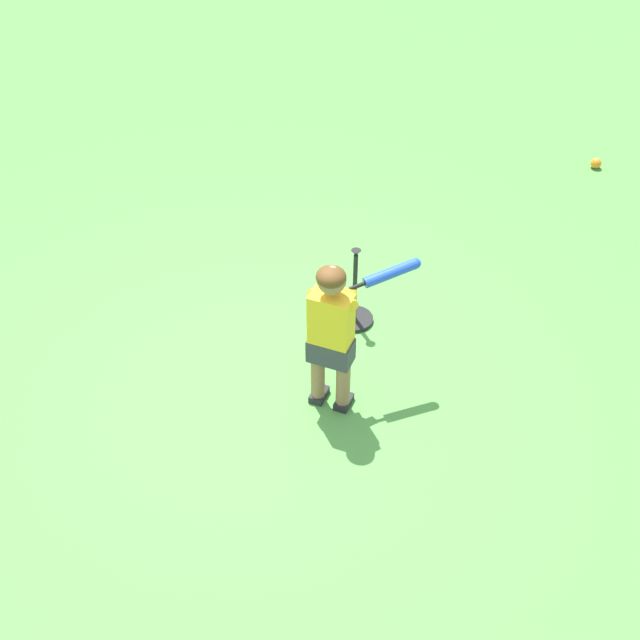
% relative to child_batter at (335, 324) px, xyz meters
% --- Properties ---
extents(ground_plane, '(40.00, 40.00, 0.00)m').
position_rel_child_batter_xyz_m(ground_plane, '(-0.52, 0.10, -0.65)').
color(ground_plane, '#519942').
extents(child_batter, '(0.76, 0.38, 1.08)m').
position_rel_child_batter_xyz_m(child_batter, '(0.00, 0.00, 0.00)').
color(child_batter, '#232328').
rests_on(child_batter, ground).
extents(play_ball_center_lawn, '(0.10, 0.10, 0.10)m').
position_rel_child_batter_xyz_m(play_ball_center_lawn, '(3.07, 2.38, -0.60)').
color(play_ball_center_lawn, orange).
rests_on(play_ball_center_lawn, ground).
extents(batting_tee, '(0.28, 0.28, 0.62)m').
position_rel_child_batter_xyz_m(batting_tee, '(0.32, 0.74, -0.55)').
color(batting_tee, black).
rests_on(batting_tee, ground).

